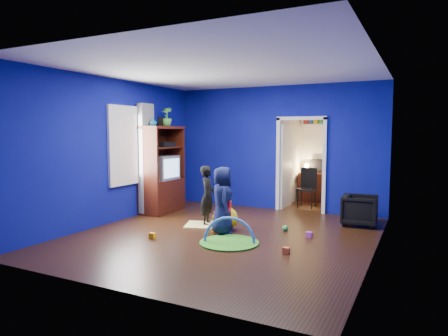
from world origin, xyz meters
The scene contains 32 objects.
floor centered at (0.00, 0.00, 0.00)m, with size 5.00×5.50×0.01m, color black.
ceiling centered at (0.00, 0.00, 2.90)m, with size 5.00×5.50×0.01m, color white.
wall_back centered at (0.00, 2.75, 1.45)m, with size 5.00×0.02×2.90m, color navy.
wall_front centered at (0.00, -2.75, 1.45)m, with size 5.00×0.02×2.90m, color navy.
wall_left centered at (-2.50, 0.00, 1.45)m, with size 0.02×5.50×2.90m, color navy.
wall_right centered at (2.50, 0.00, 1.45)m, with size 0.02×5.50×2.90m, color navy.
alcove centered at (0.60, 3.62, 1.25)m, with size 1.00×1.75×2.50m, color silver, non-canonical shape.
armchair centered at (2.03, 1.89, 0.30)m, with size 0.64×0.66×0.60m, color black.
child_black centered at (-0.66, 0.60, 0.59)m, with size 0.43×0.28×1.17m, color black.
child_navy centered at (-0.09, 0.11, 0.61)m, with size 0.59×0.39×1.21m, color #10123C.
toddler_red centered at (-0.05, 0.08, 0.42)m, with size 0.41×0.32×0.84m, color red.
vase centered at (-2.21, 0.95, 2.05)m, with size 0.17×0.17×0.17m, color #0C5363.
potted_plant centered at (-2.21, 1.47, 2.18)m, with size 0.24×0.24×0.44m, color #3F9034.
tv_armoire centered at (-2.21, 1.25, 0.98)m, with size 0.58×1.14×1.96m, color #370F09.
crt_tv centered at (-2.17, 1.25, 1.02)m, with size 0.46×0.70×0.54m, color silver.
yellow_blanket centered at (-0.66, 0.50, 0.01)m, with size 0.75×0.60×0.03m, color #F2E07A.
hopper_ball centered at (-0.14, 0.36, 0.22)m, with size 0.45×0.45×0.45m, color yellow.
kid_chair centered at (-0.20, 0.28, 0.25)m, with size 0.28×0.28×0.50m, color yellow.
play_mat centered at (0.30, -0.40, 0.01)m, with size 0.98×0.98×0.03m, color #329521.
toy_arch centered at (0.30, -0.40, 0.02)m, with size 0.87×0.87×0.05m, color #3F8CD8.
window_left centered at (-2.48, 0.35, 1.55)m, with size 0.03×0.95×1.55m, color white.
curtain centered at (-2.37, 0.90, 1.25)m, with size 0.14×0.42×2.40m, color slate.
doorway centered at (0.60, 2.75, 1.05)m, with size 1.16×0.10×2.10m, color white.
study_desk centered at (0.60, 4.26, 0.38)m, with size 0.88×0.44×0.75m, color #3D140A.
desk_monitor centered at (0.60, 4.38, 0.95)m, with size 0.40×0.05×0.32m, color black.
desk_lamp centered at (0.32, 4.32, 0.93)m, with size 0.14×0.14×0.14m, color #FFD88C.
folding_chair centered at (0.60, 3.30, 0.46)m, with size 0.40×0.40×0.92m, color black.
book_shelf centered at (0.60, 4.37, 2.02)m, with size 0.88×0.24×0.04m, color white.
toy_0 centered at (1.31, -0.52, 0.05)m, with size 0.10×0.08×0.10m, color orange.
toy_1 centered at (-1.02, -0.73, 0.05)m, with size 0.10×0.08×0.10m, color #F5A60C.
toy_2 centered at (0.87, 0.81, 0.06)m, with size 0.11×0.11×0.11m, color green.
toy_3 centered at (1.38, 0.55, 0.05)m, with size 0.10×0.08×0.10m, color #D951AE.
Camera 1 is at (3.10, -6.19, 1.83)m, focal length 32.00 mm.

